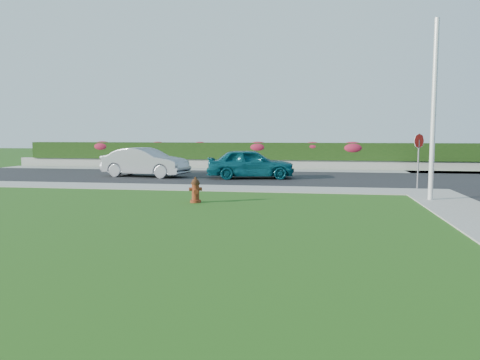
% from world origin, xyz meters
% --- Properties ---
extents(ground, '(120.00, 120.00, 0.00)m').
position_xyz_m(ground, '(0.00, 0.00, 0.00)').
color(ground, black).
rests_on(ground, ground).
extents(street_far, '(26.00, 8.00, 0.04)m').
position_xyz_m(street_far, '(-5.00, 14.00, 0.02)').
color(street_far, black).
rests_on(street_far, ground).
extents(sidewalk_far, '(24.00, 2.00, 0.04)m').
position_xyz_m(sidewalk_far, '(-6.00, 9.00, 0.02)').
color(sidewalk_far, gray).
rests_on(sidewalk_far, ground).
extents(curb_corner, '(2.00, 2.00, 0.04)m').
position_xyz_m(curb_corner, '(7.00, 9.00, 0.02)').
color(curb_corner, gray).
rests_on(curb_corner, ground).
extents(sidewalk_beyond, '(34.00, 2.00, 0.04)m').
position_xyz_m(sidewalk_beyond, '(-1.00, 19.00, 0.02)').
color(sidewalk_beyond, gray).
rests_on(sidewalk_beyond, ground).
extents(retaining_wall, '(34.00, 0.40, 0.60)m').
position_xyz_m(retaining_wall, '(-1.00, 20.50, 0.30)').
color(retaining_wall, gray).
rests_on(retaining_wall, ground).
extents(hedge, '(32.00, 0.90, 1.10)m').
position_xyz_m(hedge, '(-1.00, 20.60, 1.15)').
color(hedge, black).
rests_on(hedge, retaining_wall).
extents(fire_hydrant, '(0.44, 0.42, 0.84)m').
position_xyz_m(fire_hydrant, '(-1.22, 4.97, 0.40)').
color(fire_hydrant, '#541A0D').
rests_on(fire_hydrant, ground).
extents(sedan_teal, '(4.61, 2.50, 1.49)m').
position_xyz_m(sedan_teal, '(-0.57, 13.29, 0.78)').
color(sedan_teal, '#0B4D59').
rests_on(sedan_teal, street_far).
extents(sedan_silver, '(4.76, 2.35, 1.50)m').
position_xyz_m(sedan_silver, '(-6.14, 13.39, 0.79)').
color(sedan_silver, '#94969A').
rests_on(sedan_silver, street_far).
extents(utility_pole, '(0.16, 0.16, 6.03)m').
position_xyz_m(utility_pole, '(6.51, 6.68, 3.01)').
color(utility_pole, silver).
rests_on(utility_pole, ground).
extents(stop_sign, '(0.48, 0.42, 2.29)m').
position_xyz_m(stop_sign, '(6.75, 9.97, 1.68)').
color(stop_sign, slate).
rests_on(stop_sign, ground).
extents(flower_clump_a, '(1.42, 0.91, 0.71)m').
position_xyz_m(flower_clump_a, '(-11.92, 20.50, 1.42)').
color(flower_clump_a, '#AB1D3B').
rests_on(flower_clump_a, hedge).
extents(flower_clump_b, '(1.04, 0.67, 0.52)m').
position_xyz_m(flower_clump_b, '(-7.93, 20.50, 1.49)').
color(flower_clump_b, '#AB1D3B').
rests_on(flower_clump_b, hedge).
extents(flower_clump_c, '(1.05, 0.68, 0.53)m').
position_xyz_m(flower_clump_c, '(-5.00, 20.50, 1.49)').
color(flower_clump_c, '#AB1D3B').
rests_on(flower_clump_c, hedge).
extents(flower_clump_d, '(1.43, 0.92, 0.72)m').
position_xyz_m(flower_clump_d, '(-1.11, 20.50, 1.42)').
color(flower_clump_d, '#AB1D3B').
rests_on(flower_clump_d, hedge).
extents(flower_clump_e, '(1.17, 0.75, 0.59)m').
position_xyz_m(flower_clump_e, '(2.42, 20.50, 1.47)').
color(flower_clump_e, '#AB1D3B').
rests_on(flower_clump_e, hedge).
extents(flower_clump_f, '(1.55, 0.99, 0.77)m').
position_xyz_m(flower_clump_f, '(4.92, 20.50, 1.39)').
color(flower_clump_f, '#AB1D3B').
rests_on(flower_clump_f, hedge).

